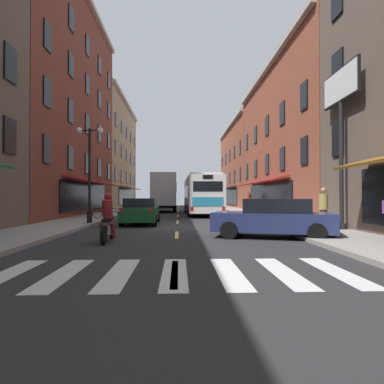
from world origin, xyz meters
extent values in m
cube|color=#28282B|center=(0.00, 0.00, -0.05)|extent=(34.80, 80.00, 0.10)
cube|color=#DBCC4C|center=(0.00, -10.00, 0.00)|extent=(0.14, 2.40, 0.01)
cube|color=#DBCC4C|center=(0.00, -3.50, 0.00)|extent=(0.14, 2.40, 0.01)
cube|color=#DBCC4C|center=(0.00, 3.00, 0.00)|extent=(0.14, 2.40, 0.01)
cube|color=#DBCC4C|center=(0.00, 9.50, 0.00)|extent=(0.14, 2.40, 0.01)
cube|color=#DBCC4C|center=(0.00, 16.00, 0.00)|extent=(0.14, 2.40, 0.01)
cube|color=#DBCC4C|center=(0.00, 22.50, 0.00)|extent=(0.14, 2.40, 0.01)
cube|color=#DBCC4C|center=(0.00, 29.00, 0.00)|extent=(0.14, 2.40, 0.01)
cube|color=#DBCC4C|center=(0.00, 35.50, 0.00)|extent=(0.14, 2.40, 0.01)
cube|color=silver|center=(-3.30, -10.00, 0.00)|extent=(0.50, 2.80, 0.01)
cube|color=silver|center=(-2.20, -10.00, 0.00)|extent=(0.50, 2.80, 0.01)
cube|color=silver|center=(-1.10, -10.00, 0.00)|extent=(0.50, 2.80, 0.01)
cube|color=silver|center=(0.00, -10.00, 0.00)|extent=(0.50, 2.80, 0.01)
cube|color=silver|center=(1.10, -10.00, 0.00)|extent=(0.50, 2.80, 0.01)
cube|color=silver|center=(2.20, -10.00, 0.00)|extent=(0.50, 2.80, 0.01)
cube|color=silver|center=(3.30, -10.00, 0.00)|extent=(0.50, 2.80, 0.01)
cube|color=gray|center=(-5.90, 0.00, 0.07)|extent=(3.00, 80.00, 0.14)
cube|color=gray|center=(5.90, 0.00, 0.07)|extent=(3.00, 80.00, 0.14)
cube|color=black|center=(-7.36, -2.00, 4.20)|extent=(0.10, 1.00, 1.60)
cube|color=black|center=(-7.36, -2.00, 7.40)|extent=(0.10, 1.00, 1.60)
cube|color=brown|center=(-11.40, 10.00, 9.00)|extent=(8.00, 19.90, 18.00)
cube|color=black|center=(-7.36, 10.00, 1.55)|extent=(0.10, 12.00, 2.10)
cube|color=maroon|center=(-6.65, 10.00, 2.75)|extent=(1.38, 11.20, 0.44)
cube|color=black|center=(-7.36, 2.00, 4.20)|extent=(0.10, 1.00, 1.60)
cube|color=black|center=(-7.36, 6.00, 4.20)|extent=(0.10, 1.00, 1.60)
cube|color=black|center=(-7.36, 10.00, 4.20)|extent=(0.10, 1.00, 1.60)
cube|color=black|center=(-7.36, 14.00, 4.20)|extent=(0.10, 1.00, 1.60)
cube|color=black|center=(-7.36, 18.00, 4.20)|extent=(0.10, 1.00, 1.60)
cube|color=black|center=(-7.36, 2.00, 7.40)|extent=(0.10, 1.00, 1.60)
cube|color=black|center=(-7.36, 6.00, 7.40)|extent=(0.10, 1.00, 1.60)
cube|color=black|center=(-7.36, 10.00, 7.40)|extent=(0.10, 1.00, 1.60)
cube|color=black|center=(-7.36, 14.00, 7.40)|extent=(0.10, 1.00, 1.60)
cube|color=black|center=(-7.36, 18.00, 7.40)|extent=(0.10, 1.00, 1.60)
cube|color=black|center=(-7.36, 2.00, 10.60)|extent=(0.10, 1.00, 1.60)
cube|color=black|center=(-7.36, 6.00, 10.60)|extent=(0.10, 1.00, 1.60)
cube|color=black|center=(-7.36, 10.00, 10.60)|extent=(0.10, 1.00, 1.60)
cube|color=black|center=(-7.36, 14.00, 10.60)|extent=(0.10, 1.00, 1.60)
cube|color=black|center=(-7.36, 18.00, 10.60)|extent=(0.10, 1.00, 1.60)
cube|color=black|center=(-7.36, 6.00, 13.80)|extent=(0.10, 1.00, 1.60)
cube|color=black|center=(-7.36, 10.00, 13.80)|extent=(0.10, 1.00, 1.60)
cube|color=black|center=(-7.36, 14.00, 13.80)|extent=(0.10, 1.00, 1.60)
cube|color=black|center=(-7.36, 18.00, 13.80)|extent=(0.10, 1.00, 1.60)
cube|color=#9E8466|center=(-11.40, 30.00, 7.48)|extent=(8.00, 19.90, 14.96)
cube|color=#B2AD9E|center=(-7.30, 30.00, 14.61)|extent=(0.44, 19.40, 0.40)
cube|color=black|center=(-7.36, 30.00, 1.55)|extent=(0.10, 12.00, 2.10)
cube|color=brown|center=(-6.65, 30.00, 2.75)|extent=(1.38, 11.20, 0.44)
cube|color=black|center=(-7.36, 22.00, 4.20)|extent=(0.10, 1.00, 1.60)
cube|color=black|center=(-7.36, 26.00, 4.20)|extent=(0.10, 1.00, 1.60)
cube|color=black|center=(-7.36, 30.00, 4.20)|extent=(0.10, 1.00, 1.60)
cube|color=black|center=(-7.36, 34.00, 4.20)|extent=(0.10, 1.00, 1.60)
cube|color=black|center=(-7.36, 38.00, 4.20)|extent=(0.10, 1.00, 1.60)
cube|color=black|center=(-7.36, 22.00, 7.40)|extent=(0.10, 1.00, 1.60)
cube|color=black|center=(-7.36, 26.00, 7.40)|extent=(0.10, 1.00, 1.60)
cube|color=black|center=(-7.36, 30.00, 7.40)|extent=(0.10, 1.00, 1.60)
cube|color=black|center=(-7.36, 34.00, 7.40)|extent=(0.10, 1.00, 1.60)
cube|color=black|center=(-7.36, 38.00, 7.40)|extent=(0.10, 1.00, 1.60)
cube|color=black|center=(-7.36, 22.00, 10.60)|extent=(0.10, 1.00, 1.60)
cube|color=black|center=(-7.36, 26.00, 10.60)|extent=(0.10, 1.00, 1.60)
cube|color=black|center=(-7.36, 30.00, 10.60)|extent=(0.10, 1.00, 1.60)
cube|color=black|center=(-7.36, 34.00, 10.60)|extent=(0.10, 1.00, 1.60)
cube|color=black|center=(-7.36, 38.00, 10.60)|extent=(0.10, 1.00, 1.60)
cube|color=black|center=(7.36, -2.00, 4.20)|extent=(0.10, 1.00, 1.60)
cube|color=black|center=(7.36, -2.00, 7.40)|extent=(0.10, 1.00, 1.60)
cube|color=black|center=(7.36, -2.00, 10.60)|extent=(0.10, 1.00, 1.60)
cube|color=brown|center=(11.40, 10.00, 6.22)|extent=(8.00, 19.90, 12.45)
cube|color=#B2AD9E|center=(7.30, 10.00, 12.10)|extent=(0.44, 19.40, 0.40)
cube|color=black|center=(7.36, 10.00, 1.55)|extent=(0.10, 12.00, 2.10)
cube|color=maroon|center=(6.65, 10.00, 2.75)|extent=(1.38, 11.20, 0.44)
cube|color=black|center=(7.36, 2.00, 4.20)|extent=(0.10, 1.00, 1.60)
cube|color=black|center=(7.36, 6.00, 4.20)|extent=(0.10, 1.00, 1.60)
cube|color=black|center=(7.36, 10.00, 4.20)|extent=(0.10, 1.00, 1.60)
cube|color=black|center=(7.36, 14.00, 4.20)|extent=(0.10, 1.00, 1.60)
cube|color=black|center=(7.36, 18.00, 4.20)|extent=(0.10, 1.00, 1.60)
cube|color=black|center=(7.36, 2.00, 7.40)|extent=(0.10, 1.00, 1.60)
cube|color=black|center=(7.36, 6.00, 7.40)|extent=(0.10, 1.00, 1.60)
cube|color=black|center=(7.36, 10.00, 7.40)|extent=(0.10, 1.00, 1.60)
cube|color=black|center=(7.36, 14.00, 7.40)|extent=(0.10, 1.00, 1.60)
cube|color=black|center=(7.36, 18.00, 7.40)|extent=(0.10, 1.00, 1.60)
cube|color=brown|center=(11.40, 30.00, 5.97)|extent=(8.00, 19.90, 11.94)
cube|color=#B2AD9E|center=(7.30, 30.00, 11.59)|extent=(0.44, 19.40, 0.40)
cube|color=black|center=(7.36, 30.00, 1.55)|extent=(0.10, 12.00, 2.10)
cube|color=black|center=(6.65, 30.00, 2.75)|extent=(1.38, 11.20, 0.44)
cube|color=black|center=(7.36, 22.00, 4.20)|extent=(0.10, 1.00, 1.60)
cube|color=black|center=(7.36, 26.00, 4.20)|extent=(0.10, 1.00, 1.60)
cube|color=black|center=(7.36, 30.00, 4.20)|extent=(0.10, 1.00, 1.60)
cube|color=black|center=(7.36, 34.00, 4.20)|extent=(0.10, 1.00, 1.60)
cube|color=black|center=(7.36, 38.00, 4.20)|extent=(0.10, 1.00, 1.60)
cube|color=black|center=(7.36, 22.00, 7.40)|extent=(0.10, 1.00, 1.60)
cube|color=black|center=(7.36, 26.00, 7.40)|extent=(0.10, 1.00, 1.60)
cube|color=black|center=(7.36, 30.00, 7.40)|extent=(0.10, 1.00, 1.60)
cube|color=black|center=(7.36, 34.00, 7.40)|extent=(0.10, 1.00, 1.60)
cube|color=black|center=(7.36, 38.00, 7.40)|extent=(0.10, 1.00, 1.60)
cylinder|color=black|center=(7.05, -2.90, 2.91)|extent=(0.18, 0.18, 5.54)
cylinder|color=black|center=(7.05, -2.90, 0.26)|extent=(0.40, 0.40, 0.24)
cube|color=black|center=(7.05, -2.90, 6.33)|extent=(0.10, 2.94, 1.45)
cube|color=silver|center=(6.99, -2.90, 6.33)|extent=(0.04, 2.78, 1.29)
cube|color=silver|center=(7.11, -2.90, 6.33)|extent=(0.04, 2.78, 1.29)
cube|color=white|center=(1.99, 11.30, 1.73)|extent=(2.70, 11.21, 2.76)
cube|color=silver|center=(1.99, 11.30, 3.17)|extent=(2.48, 10.00, 0.16)
cube|color=black|center=(1.99, 11.60, 1.93)|extent=(2.71, 8.81, 0.96)
cube|color=#193899|center=(1.99, 11.30, 0.60)|extent=(2.72, 10.81, 0.36)
cube|color=black|center=(1.92, 16.85, 1.93)|extent=(2.25, 0.15, 1.10)
cube|color=black|center=(2.07, 5.76, 2.24)|extent=(2.05, 0.15, 0.70)
cube|color=teal|center=(2.07, 5.75, 1.18)|extent=(2.15, 0.13, 0.64)
cube|color=black|center=(2.07, 5.75, 2.89)|extent=(0.70, 0.11, 0.28)
cube|color=red|center=(0.97, 5.72, 0.70)|extent=(0.20, 0.08, 0.28)
cube|color=red|center=(3.16, 5.75, 0.70)|extent=(0.20, 0.08, 0.28)
cylinder|color=black|center=(0.77, 14.87, 0.50)|extent=(0.31, 1.00, 1.00)
cylinder|color=black|center=(3.12, 14.91, 0.50)|extent=(0.31, 1.00, 1.00)
cylinder|color=black|center=(0.86, 8.20, 0.50)|extent=(0.31, 1.00, 1.00)
cylinder|color=black|center=(3.21, 8.23, 0.50)|extent=(0.31, 1.00, 1.00)
cube|color=black|center=(-1.57, 18.91, 1.55)|extent=(2.38, 2.34, 2.40)
cube|color=black|center=(-1.60, 20.00, 2.40)|extent=(2.00, 0.17, 0.80)
cube|color=silver|center=(-1.44, 15.44, 2.24)|extent=(2.56, 4.77, 3.08)
cube|color=#196633|center=(-0.23, 15.48, 2.39)|extent=(0.16, 2.81, 0.90)
cube|color=black|center=(-1.48, 16.56, 0.55)|extent=(2.13, 6.61, 0.24)
cylinder|color=black|center=(-2.66, 18.67, 0.45)|extent=(0.31, 0.91, 0.90)
cylinder|color=black|center=(-0.46, 18.75, 0.45)|extent=(0.31, 0.91, 0.90)
cylinder|color=black|center=(-2.52, 14.70, 0.45)|extent=(0.31, 0.91, 0.90)
cylinder|color=black|center=(-0.32, 14.77, 0.45)|extent=(0.31, 0.91, 0.90)
cube|color=#144723|center=(-2.02, 1.66, 0.60)|extent=(1.85, 4.39, 0.72)
cube|color=black|center=(-2.02, 1.49, 1.18)|extent=(1.66, 2.38, 0.51)
cube|color=red|center=(-2.71, -0.51, 0.86)|extent=(0.20, 0.06, 0.14)
cube|color=red|center=(-1.28, -0.49, 0.86)|extent=(0.20, 0.06, 0.14)
cylinder|color=black|center=(-2.89, 3.13, 0.32)|extent=(0.23, 0.64, 0.64)
cylinder|color=black|center=(-1.20, 3.16, 0.32)|extent=(0.23, 0.64, 0.64)
cylinder|color=black|center=(-2.85, 0.17, 0.32)|extent=(0.23, 0.64, 0.64)
cylinder|color=black|center=(-1.16, 0.19, 0.32)|extent=(0.23, 0.64, 0.64)
cube|color=maroon|center=(-1.24, 27.97, 0.58)|extent=(1.83, 4.40, 0.68)
cube|color=black|center=(-1.24, 27.80, 1.15)|extent=(1.64, 2.39, 0.52)
cube|color=red|center=(-1.92, 25.79, 0.82)|extent=(0.20, 0.06, 0.14)
cube|color=red|center=(-0.51, 25.81, 0.82)|extent=(0.20, 0.06, 0.14)
cylinder|color=black|center=(-2.10, 29.45, 0.32)|extent=(0.23, 0.64, 0.64)
cylinder|color=black|center=(-0.43, 29.47, 0.32)|extent=(0.23, 0.64, 0.64)
cylinder|color=black|center=(-2.06, 26.47, 0.32)|extent=(0.23, 0.64, 0.64)
cylinder|color=black|center=(-0.39, 26.49, 0.32)|extent=(0.23, 0.64, 0.64)
cube|color=navy|center=(3.58, -4.51, 0.59)|extent=(4.74, 3.11, 0.70)
cube|color=black|center=(3.75, -4.57, 1.18)|extent=(2.77, 2.34, 0.55)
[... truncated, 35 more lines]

